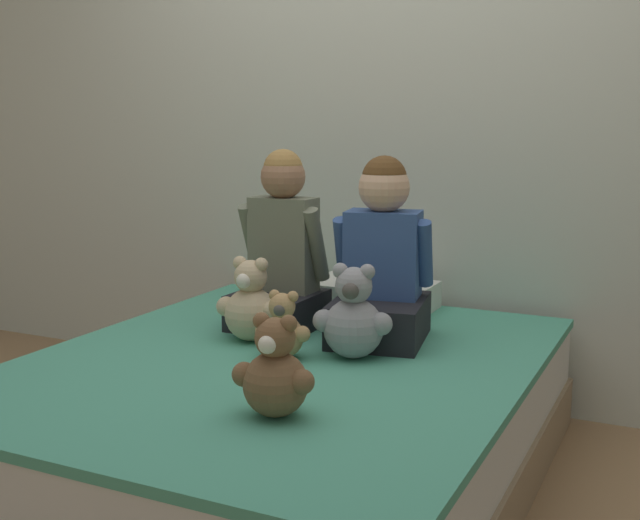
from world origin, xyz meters
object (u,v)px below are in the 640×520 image
Objects in this scene: teddy_bear_held_by_right_child at (353,319)px; teddy_bear_between_children at (284,330)px; teddy_bear_held_by_left_child at (251,306)px; teddy_bear_at_foot_of_bed at (275,374)px; child_on_left at (281,253)px; pillow_at_headboard at (371,295)px; bed at (283,420)px; child_on_right at (382,265)px.

teddy_bear_held_by_right_child reaches higher than teddy_bear_between_children.
teddy_bear_at_foot_of_bed is at bearing -56.72° from teddy_bear_held_by_left_child.
child_on_left reaches higher than pillow_at_headboard.
bed is 0.31m from teddy_bear_between_children.
child_on_left is 0.40m from child_on_right.
teddy_bear_between_children is at bearing -35.58° from teddy_bear_held_by_left_child.
bed is at bearing -166.61° from teddy_bear_held_by_right_child.
teddy_bear_held_by_right_child is 1.39× the size of teddy_bear_between_children.
teddy_bear_held_by_left_child is at bearing 139.61° from teddy_bear_between_children.
child_on_left is 0.27m from teddy_bear_held_by_left_child.
child_on_left is 0.95m from teddy_bear_at_foot_of_bed.
child_on_right is at bearing 2.05° from child_on_left.
child_on_right is 2.16× the size of teddy_bear_held_by_left_child.
child_on_left is 2.22× the size of teddy_bear_held_by_left_child.
child_on_left is 1.31× the size of pillow_at_headboard.
teddy_bear_between_children reaches higher than pillow_at_headboard.
teddy_bear_held_by_right_child is (0.41, -0.26, -0.15)m from child_on_left.
teddy_bear_held_by_right_child is at bearing -7.05° from teddy_bear_held_by_left_child.
child_on_left is 0.51m from pillow_at_headboard.
teddy_bear_at_foot_of_bed is at bearing -61.05° from child_on_left.
teddy_bear_at_foot_of_bed is at bearing -100.35° from teddy_bear_held_by_right_child.
teddy_bear_held_by_left_child is at bearing 145.52° from bed.
child_on_right is 0.48m from teddy_bear_held_by_left_child.
teddy_bear_held_by_left_child is 1.08× the size of teddy_bear_at_foot_of_bed.
child_on_left is 2.40× the size of teddy_bear_at_foot_of_bed.
teddy_bear_between_children is 0.45× the size of pillow_at_headboard.
teddy_bear_held_by_right_child is 0.62× the size of pillow_at_headboard.
teddy_bear_held_by_left_child reaches higher than bed.
bed is 0.42m from teddy_bear_held_by_right_child.
teddy_bear_held_by_left_child reaches higher than teddy_bear_at_foot_of_bed.
teddy_bear_between_children is at bearing -89.67° from pillow_at_headboard.
teddy_bear_held_by_left_child is 0.96× the size of teddy_bear_held_by_right_child.
teddy_bear_at_foot_of_bed is at bearing -98.00° from child_on_right.
teddy_bear_between_children is (0.20, -0.36, -0.19)m from child_on_left.
pillow_at_headboard is at bearing 65.68° from child_on_left.
teddy_bear_at_foot_of_bed reaches higher than bed.
child_on_right is 0.30m from teddy_bear_held_by_right_child.
bed is 6.89× the size of teddy_bear_at_foot_of_bed.
pillow_at_headboard is at bearing 96.49° from teddy_bear_at_foot_of_bed.
child_on_right is at bearing 54.46° from teddy_bear_between_children.
bed is at bearing 112.28° from teddy_bear_at_foot_of_bed.
teddy_bear_at_foot_of_bed is (0.43, -0.60, -0.01)m from teddy_bear_held_by_left_child.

